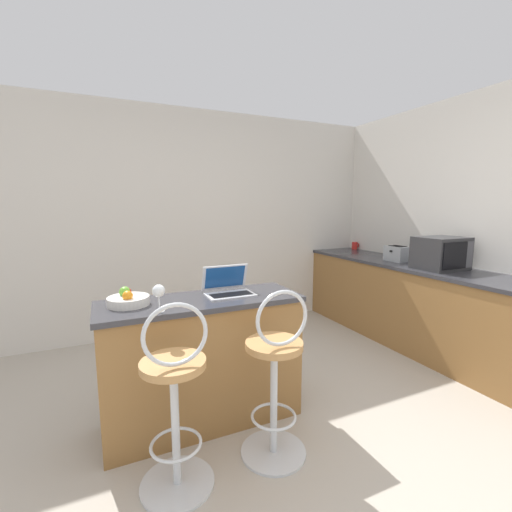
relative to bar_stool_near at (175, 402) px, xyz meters
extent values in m
plane|color=#ADA393|center=(0.62, -0.21, -0.50)|extent=(20.00, 20.00, 0.00)
cube|color=silver|center=(0.62, 2.36, 0.80)|extent=(12.00, 0.06, 2.60)
cube|color=olive|center=(0.29, 0.51, -0.07)|extent=(1.32, 0.46, 0.85)
cube|color=#333338|center=(0.29, 0.51, 0.37)|extent=(1.35, 0.49, 0.03)
cube|color=olive|center=(2.74, 0.81, -0.07)|extent=(0.64, 3.04, 0.85)
cube|color=#333338|center=(2.74, 0.81, 0.37)|extent=(0.67, 3.07, 0.03)
cylinder|color=silver|center=(0.00, 0.02, -0.49)|extent=(0.40, 0.40, 0.02)
cylinder|color=silver|center=(0.00, 0.02, -0.15)|extent=(0.04, 0.04, 0.68)
torus|color=silver|center=(0.00, 0.02, -0.25)|extent=(0.28, 0.28, 0.02)
cylinder|color=#B7844C|center=(0.00, 0.02, 0.20)|extent=(0.34, 0.34, 0.04)
torus|color=silver|center=(0.00, -0.08, 0.39)|extent=(0.32, 0.02, 0.32)
cylinder|color=silver|center=(0.59, 0.02, -0.49)|extent=(0.40, 0.40, 0.02)
cylinder|color=silver|center=(0.59, 0.02, -0.15)|extent=(0.04, 0.04, 0.68)
torus|color=silver|center=(0.59, 0.02, -0.25)|extent=(0.28, 0.28, 0.02)
cylinder|color=#B7844C|center=(0.59, 0.02, 0.20)|extent=(0.34, 0.34, 0.04)
torus|color=silver|center=(0.59, -0.08, 0.39)|extent=(0.32, 0.02, 0.32)
cube|color=silver|center=(0.50, 0.52, 0.39)|extent=(0.33, 0.20, 0.01)
cube|color=black|center=(0.50, 0.50, 0.40)|extent=(0.28, 0.11, 0.00)
cube|color=silver|center=(0.50, 0.63, 0.49)|extent=(0.33, 0.07, 0.18)
cube|color=#19478C|center=(0.50, 0.62, 0.50)|extent=(0.29, 0.06, 0.16)
cube|color=#2D2D30|center=(2.72, 0.60, 0.54)|extent=(0.46, 0.35, 0.32)
cube|color=black|center=(2.68, 0.42, 0.54)|extent=(0.32, 0.01, 0.25)
cube|color=#4C4C51|center=(2.89, 0.42, 0.54)|extent=(0.09, 0.01, 0.25)
cube|color=#9EA3A8|center=(2.72, 1.13, 0.47)|extent=(0.17, 0.25, 0.17)
cube|color=black|center=(2.69, 1.13, 0.55)|extent=(0.04, 0.17, 0.00)
cube|color=black|center=(2.76, 1.13, 0.55)|extent=(0.04, 0.17, 0.00)
cube|color=black|center=(2.63, 1.13, 0.50)|extent=(0.02, 0.02, 0.02)
cylinder|color=silver|center=(-0.01, 0.34, 0.39)|extent=(0.06, 0.06, 0.00)
cylinder|color=silver|center=(-0.01, 0.34, 0.43)|extent=(0.01, 0.01, 0.09)
sphere|color=silver|center=(-0.01, 0.34, 0.51)|extent=(0.07, 0.07, 0.07)
cylinder|color=silver|center=(-0.16, 0.56, 0.41)|extent=(0.26, 0.26, 0.05)
sphere|color=red|center=(-0.17, 0.61, 0.46)|extent=(0.06, 0.06, 0.06)
sphere|color=orange|center=(-0.17, 0.51, 0.46)|extent=(0.06, 0.06, 0.06)
sphere|color=#66B233|center=(-0.18, 0.61, 0.46)|extent=(0.07, 0.07, 0.07)
cylinder|color=red|center=(2.99, 2.16, 0.44)|extent=(0.08, 0.08, 0.10)
torus|color=red|center=(3.04, 2.16, 0.44)|extent=(0.01, 0.07, 0.07)
camera|label=1|loc=(-0.30, -1.67, 1.01)|focal=24.00mm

